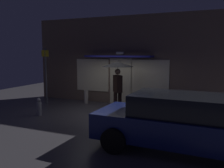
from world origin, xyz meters
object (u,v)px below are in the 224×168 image
street_sign_post (46,73)px  parked_car (182,122)px  sidewalk_bollard (86,97)px  person_with_umbrella (118,71)px  fire_hydrant (39,107)px

street_sign_post → parked_car: bearing=-25.7°
parked_car → sidewalk_bollard: bearing=141.9°
street_sign_post → person_with_umbrella: bearing=-3.3°
person_with_umbrella → fire_hydrant: 3.45m
sidewalk_bollard → fire_hydrant: bearing=-101.9°
person_with_umbrella → parked_car: bearing=-179.3°
parked_car → street_sign_post: 7.48m
street_sign_post → sidewalk_bollard: bearing=27.8°
person_with_umbrella → parked_car: 4.32m
street_sign_post → fire_hydrant: (1.09, -1.88, -1.18)m
person_with_umbrella → parked_car: (2.94, -3.00, -0.99)m
person_with_umbrella → sidewalk_bollard: person_with_umbrella is taller
street_sign_post → fire_hydrant: street_sign_post is taller
person_with_umbrella → street_sign_post: size_ratio=0.79×
person_with_umbrella → parked_car: person_with_umbrella is taller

